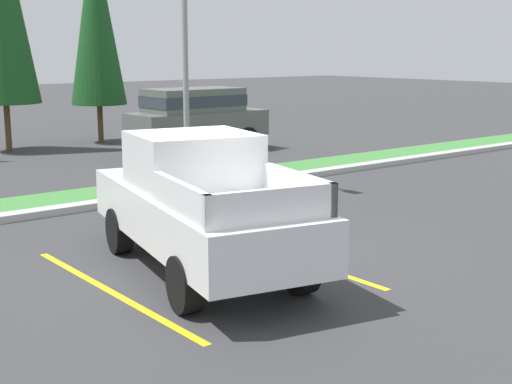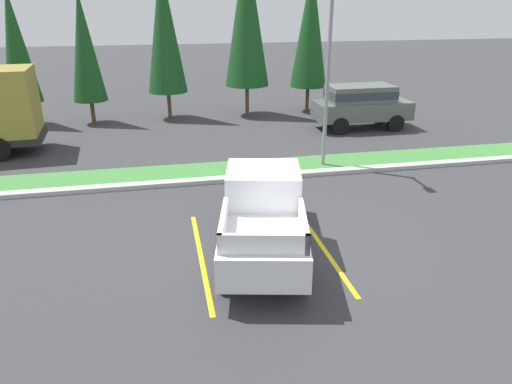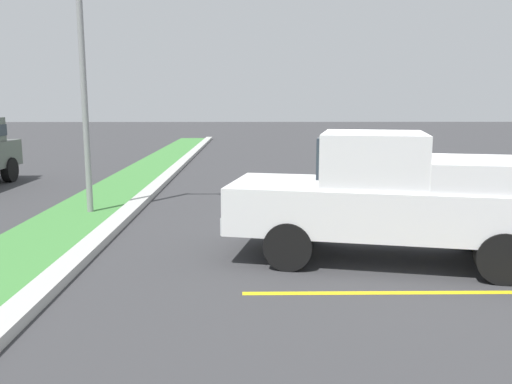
% 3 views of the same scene
% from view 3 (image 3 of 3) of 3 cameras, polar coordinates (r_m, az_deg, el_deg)
% --- Properties ---
extents(ground_plane, '(120.00, 120.00, 0.00)m').
position_cam_3_polar(ground_plane, '(9.87, 12.17, -5.66)').
color(ground_plane, '#38383A').
extents(parking_line_near, '(0.12, 4.80, 0.01)m').
position_cam_3_polar(parking_line_near, '(7.66, 17.08, -10.38)').
color(parking_line_near, yellow).
rests_on(parking_line_near, ground).
extents(parking_line_far, '(0.12, 4.80, 0.01)m').
position_cam_3_polar(parking_line_far, '(10.52, 11.96, -4.67)').
color(parking_line_far, yellow).
rests_on(parking_line_far, ground).
extents(curb_strip, '(56.00, 0.40, 0.15)m').
position_cam_3_polar(curb_strip, '(10.01, -17.09, -5.22)').
color(curb_strip, '#B2B2AD').
rests_on(curb_strip, ground).
extents(grass_median, '(56.00, 1.80, 0.06)m').
position_cam_3_polar(grass_median, '(10.38, -22.94, -5.29)').
color(grass_median, '#42843D').
rests_on(grass_median, ground).
extents(pickup_truck_main, '(2.97, 5.51, 2.10)m').
position_cam_3_polar(pickup_truck_main, '(8.83, 14.05, -0.62)').
color(pickup_truck_main, black).
rests_on(pickup_truck_main, ground).
extents(street_light, '(0.24, 1.49, 6.06)m').
position_cam_3_polar(street_light, '(12.60, -17.56, 13.77)').
color(street_light, gray).
rests_on(street_light, ground).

